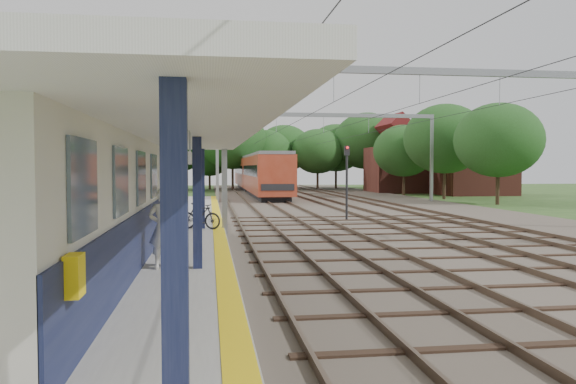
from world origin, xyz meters
TOP-DOWN VIEW (x-y plane):
  - ballast_bed at (4.00, 30.00)m, footprint 18.00×90.00m
  - platform at (-7.50, 14.00)m, footprint 5.00×52.00m
  - yellow_stripe at (-5.25, 14.00)m, footprint 0.45×52.00m
  - station_building at (-8.88, 7.00)m, footprint 3.41×18.00m
  - canopy at (-7.77, 6.00)m, footprint 6.40×20.00m
  - rail_tracks at (1.50, 30.00)m, footprint 11.80×88.00m
  - catenary_system at (3.39, 25.28)m, footprint 17.22×88.00m
  - tree_band at (3.84, 57.12)m, footprint 31.72×30.88m
  - house_near at (21.00, 46.00)m, footprint 7.00×6.12m
  - house_far at (16.00, 52.00)m, footprint 8.00×6.12m
  - person at (-6.71, 5.99)m, footprint 0.73×0.49m
  - bicycle at (-5.98, 14.70)m, footprint 1.78×1.15m
  - train at (-0.50, 52.84)m, footprint 3.01×37.49m
  - signal_post at (1.35, 20.14)m, footprint 0.27×0.24m

SIDE VIEW (x-z plane):
  - ballast_bed at x=4.00m, z-range 0.00..0.10m
  - platform at x=-7.50m, z-range 0.00..0.35m
  - rail_tracks at x=1.50m, z-range 0.10..0.25m
  - yellow_stripe at x=-5.25m, z-range 0.35..0.36m
  - bicycle at x=-5.98m, z-range 0.35..1.39m
  - person at x=-6.71m, z-range 0.35..2.33m
  - station_building at x=-8.88m, z-range 0.34..3.74m
  - train at x=-0.50m, z-range 0.22..4.17m
  - signal_post at x=1.35m, z-range 0.41..4.31m
  - house_near at x=21.00m, z-range -0.96..6.93m
  - house_far at x=16.00m, z-range -1.09..7.56m
  - canopy at x=-7.77m, z-range 1.92..5.36m
  - tree_band at x=3.84m, z-range 0.51..9.33m
  - catenary_system at x=3.39m, z-range 2.01..9.01m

